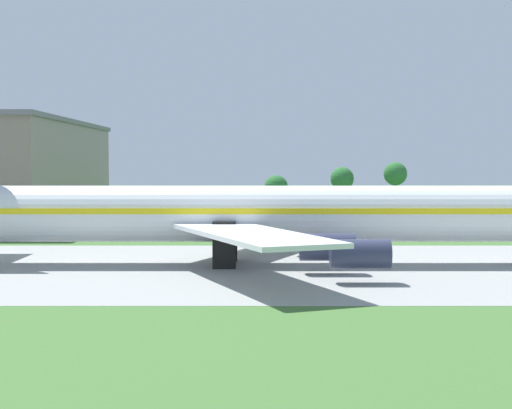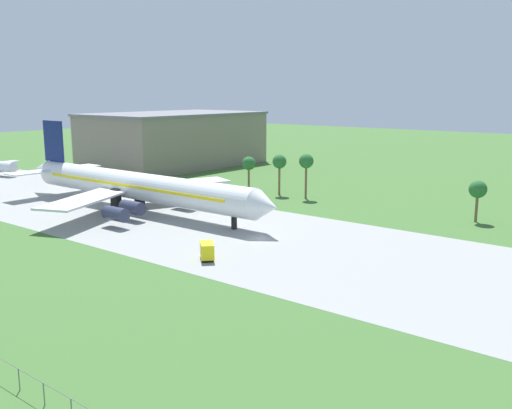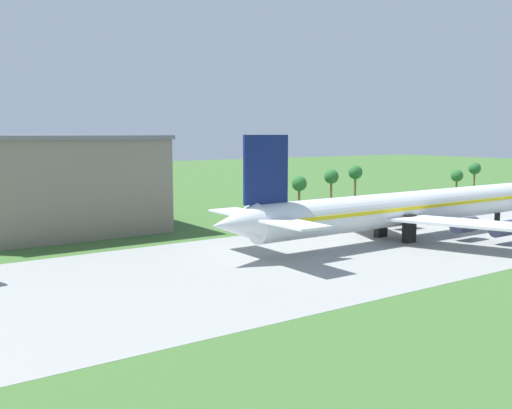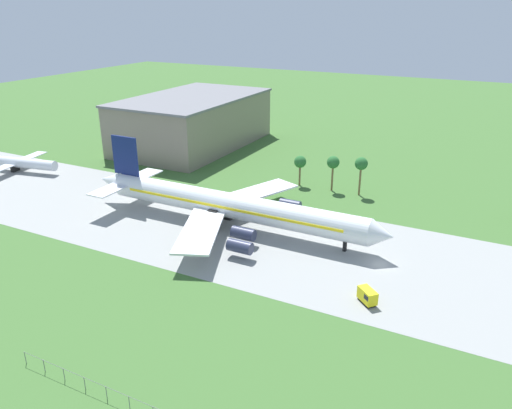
% 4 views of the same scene
% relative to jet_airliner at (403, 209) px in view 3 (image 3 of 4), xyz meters
% --- Properties ---
extents(jet_airliner, '(80.02, 51.66, 18.90)m').
position_rel_jet_airliner_xyz_m(jet_airliner, '(0.00, 0.00, 0.00)').
color(jet_airliner, white).
rests_on(jet_airliner, ground_plane).
extents(terminal_building, '(36.72, 61.20, 18.78)m').
position_rel_jet_airliner_xyz_m(terminal_building, '(-49.50, 59.63, 3.92)').
color(terminal_building, slate).
rests_on(terminal_building, ground_plane).
extents(palm_tree_row, '(109.55, 3.60, 11.16)m').
position_rel_jet_airliner_xyz_m(palm_tree_row, '(48.05, 35.41, 2.47)').
color(palm_tree_row, brown).
rests_on(palm_tree_row, ground_plane).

